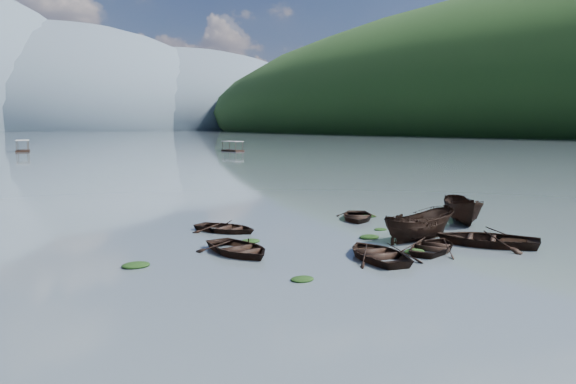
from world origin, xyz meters
TOP-DOWN VIEW (x-y plane):
  - ground_plane at (0.00, 0.00)m, footprint 2400.00×2400.00m
  - haze_mtn_c at (140.00, 900.00)m, footprint 520.00×520.00m
  - haze_mtn_d at (320.00, 900.00)m, footprint 520.00×520.00m
  - rowboat_0 at (-5.78, 6.93)m, footprint 3.35×4.46m
  - rowboat_1 at (-0.94, 2.83)m, footprint 3.93×4.83m
  - rowboat_2 at (3.51, 4.79)m, footprint 4.86×2.10m
  - rowboat_3 at (5.58, 2.29)m, footprint 5.70×6.05m
  - rowboat_4 at (2.36, 2.67)m, footprint 4.64×4.18m
  - rowboat_5 at (9.45, 7.16)m, footprint 4.22×5.03m
  - rowboat_6 at (-3.95, 12.20)m, footprint 4.20×4.66m
  - rowboat_7 at (4.80, 11.53)m, footprint 4.54×4.77m
  - weed_clump_0 at (-5.70, 1.63)m, footprint 0.95×0.78m
  - weed_clump_1 at (1.68, 6.58)m, footprint 1.12×0.89m
  - weed_clump_2 at (1.26, 2.83)m, footprint 1.05×0.84m
  - weed_clump_3 at (3.74, 8.08)m, footprint 0.77×0.65m
  - weed_clump_4 at (8.15, 1.69)m, footprint 1.16×0.92m
  - weed_clump_5 at (-10.52, 7.01)m, footprint 1.19×0.96m
  - weed_clump_6 at (-4.06, 8.99)m, footprint 0.99×0.83m
  - weed_clump_7 at (6.15, 11.97)m, footprint 0.99×0.80m
  - pontoon_centre at (-1.88, 124.78)m, footprint 3.80×7.02m
  - pontoon_right at (39.73, 101.52)m, footprint 3.45×6.22m

SIDE VIEW (x-z plane):
  - ground_plane at x=0.00m, z-range 0.00..0.00m
  - haze_mtn_c at x=140.00m, z-range -130.00..130.00m
  - haze_mtn_d at x=320.00m, z-range -110.00..110.00m
  - rowboat_0 at x=-5.78m, z-range -0.44..0.44m
  - rowboat_1 at x=-0.94m, z-range -0.44..0.44m
  - rowboat_2 at x=3.51m, z-range -0.92..0.92m
  - rowboat_3 at x=5.58m, z-range -0.51..0.51m
  - rowboat_4 at x=2.36m, z-range -0.40..0.40m
  - rowboat_5 at x=9.45m, z-range -0.94..0.94m
  - rowboat_6 at x=-3.95m, z-range -0.40..0.40m
  - rowboat_7 at x=4.80m, z-range -0.40..0.40m
  - weed_clump_0 at x=-5.70m, z-range -0.10..0.10m
  - weed_clump_1 at x=1.68m, z-range -0.12..0.12m
  - weed_clump_2 at x=1.26m, z-range -0.11..0.11m
  - weed_clump_3 at x=3.74m, z-range -0.09..0.09m
  - weed_clump_4 at x=8.15m, z-range -0.12..0.12m
  - weed_clump_5 at x=-10.52m, z-range -0.13..0.13m
  - weed_clump_6 at x=-4.06m, z-range -0.10..0.10m
  - weed_clump_7 at x=6.15m, z-range -0.11..0.11m
  - pontoon_centre at x=-1.88m, z-range -1.28..1.28m
  - pontoon_right at x=39.73m, z-range -1.13..1.13m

